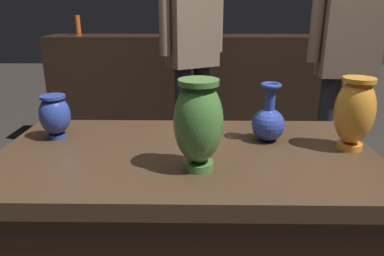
% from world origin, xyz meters
% --- Properties ---
extents(display_plinth, '(1.20, 0.64, 0.80)m').
position_xyz_m(display_plinth, '(0.00, 0.00, 0.40)').
color(display_plinth, '#422D1E').
rests_on(display_plinth, ground_plane).
extents(back_display_shelf, '(2.60, 0.40, 0.99)m').
position_xyz_m(back_display_shelf, '(0.00, 2.20, 0.49)').
color(back_display_shelf, black).
rests_on(back_display_shelf, ground_plane).
extents(vase_centerpiece, '(0.14, 0.14, 0.26)m').
position_xyz_m(vase_centerpiece, '(0.04, -0.12, 0.94)').
color(vase_centerpiece, '#477A38').
rests_on(vase_centerpiece, display_plinth).
extents(vase_tall_behind, '(0.11, 0.11, 0.20)m').
position_xyz_m(vase_tall_behind, '(0.27, 0.10, 0.87)').
color(vase_tall_behind, '#2D429E').
rests_on(vase_tall_behind, display_plinth).
extents(vase_left_accent, '(0.10, 0.10, 0.15)m').
position_xyz_m(vase_left_accent, '(-0.46, 0.12, 0.88)').
color(vase_left_accent, '#2D429E').
rests_on(vase_left_accent, display_plinth).
extents(vase_right_accent, '(0.12, 0.12, 0.23)m').
position_xyz_m(vase_right_accent, '(0.53, 0.03, 0.93)').
color(vase_right_accent, orange).
rests_on(vase_right_accent, display_plinth).
extents(shelf_vase_far_left, '(0.06, 0.06, 0.17)m').
position_xyz_m(shelf_vase_far_left, '(-1.04, 2.24, 1.07)').
color(shelf_vase_far_left, '#E55B1E').
rests_on(shelf_vase_far_left, back_display_shelf).
extents(shelf_vase_center, '(0.14, 0.14, 0.12)m').
position_xyz_m(shelf_vase_center, '(0.00, 2.17, 1.08)').
color(shelf_vase_center, orange).
rests_on(shelf_vase_center, back_display_shelf).
extents(visitor_center_back, '(0.41, 0.32, 1.73)m').
position_xyz_m(visitor_center_back, '(-0.00, 1.36, 1.02)').
color(visitor_center_back, '#232328').
rests_on(visitor_center_back, ground_plane).
extents(visitor_near_right, '(0.47, 0.20, 1.70)m').
position_xyz_m(visitor_near_right, '(0.92, 1.08, 1.01)').
color(visitor_near_right, '#232328').
rests_on(visitor_near_right, ground_plane).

